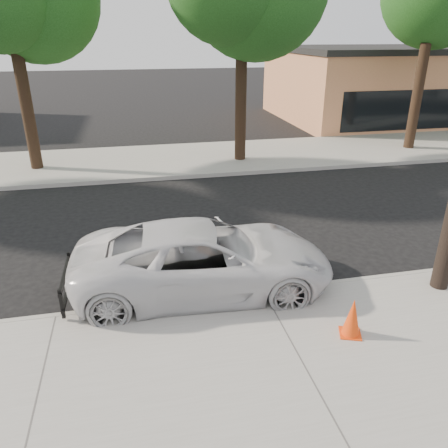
# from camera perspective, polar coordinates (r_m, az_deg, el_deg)

# --- Properties ---
(ground) EXTENTS (120.00, 120.00, 0.00)m
(ground) POSITION_cam_1_polar(r_m,az_deg,el_deg) (10.82, 1.85, -3.48)
(ground) COLOR black
(ground) RESTS_ON ground
(near_sidewalk) EXTENTS (90.00, 4.40, 0.15)m
(near_sidewalk) POSITION_cam_1_polar(r_m,az_deg,el_deg) (7.39, 10.28, -17.96)
(near_sidewalk) COLOR gray
(near_sidewalk) RESTS_ON ground
(far_sidewalk) EXTENTS (90.00, 5.00, 0.15)m
(far_sidewalk) POSITION_cam_1_polar(r_m,az_deg,el_deg) (18.63, -4.48, 8.50)
(far_sidewalk) COLOR gray
(far_sidewalk) RESTS_ON ground
(curb_near) EXTENTS (90.00, 0.12, 0.16)m
(curb_near) POSITION_cam_1_polar(r_m,az_deg,el_deg) (9.03, 5.09, -9.01)
(curb_near) COLOR #9E9B93
(curb_near) RESTS_ON ground
(building_main) EXTENTS (18.00, 10.00, 4.00)m
(building_main) POSITION_cam_1_polar(r_m,az_deg,el_deg) (31.43, 24.74, 16.30)
(building_main) COLOR #C67C52
(building_main) RESTS_ON ground
(police_cruiser) EXTENTS (5.36, 2.72, 1.45)m
(police_cruiser) POSITION_cam_1_polar(r_m,az_deg,el_deg) (8.92, -2.60, -4.54)
(police_cruiser) COLOR silver
(police_cruiser) RESTS_ON ground
(traffic_cone) EXTENTS (0.47, 0.47, 0.70)m
(traffic_cone) POSITION_cam_1_polar(r_m,az_deg,el_deg) (7.91, 16.42, -11.65)
(traffic_cone) COLOR #EF410C
(traffic_cone) RESTS_ON near_sidewalk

